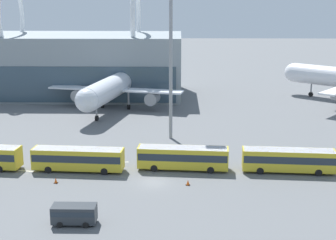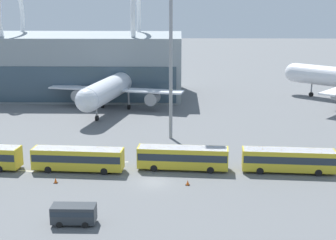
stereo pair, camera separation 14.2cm
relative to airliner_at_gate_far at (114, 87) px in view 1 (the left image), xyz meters
name	(u,v)px [view 1 (the left image)]	position (x,y,z in m)	size (l,w,h in m)	color
ground_plane	(153,182)	(10.55, -43.82, -5.04)	(440.00, 440.00, 0.00)	slate
airliner_at_gate_far	(114,87)	(0.00, 0.00, 0.00)	(29.85, 33.44, 14.66)	silver
shuttle_bus_1	(78,158)	(-0.28, -39.46, -3.09)	(13.04, 3.66, 3.32)	gold
shuttle_bus_2	(183,157)	(14.57, -38.57, -3.09)	(13.05, 3.74, 3.32)	gold
shuttle_bus_3	(289,159)	(29.42, -39.34, -3.09)	(13.05, 3.71, 3.32)	gold
service_van_crossing	(74,213)	(2.55, -56.66, -3.74)	(4.82, 2.19, 2.19)	#2D3338
floodlight_mast	(171,30)	(12.56, -22.29, 13.65)	(2.70, 2.70, 28.44)	gray
lane_stripe_1	(104,162)	(2.77, -35.66, -5.03)	(7.37, 0.25, 0.01)	silver
lane_stripe_2	(2,169)	(-11.38, -39.06, -5.03)	(11.30, 0.25, 0.01)	silver
lane_stripe_3	(186,159)	(15.06, -33.88, -5.03)	(9.49, 0.25, 0.01)	silver
traffic_cone_0	(56,180)	(-2.40, -44.33, -4.66)	(0.55, 0.55, 0.77)	black
traffic_cone_2	(188,183)	(15.20, -44.70, -4.68)	(0.60, 0.60, 0.73)	black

